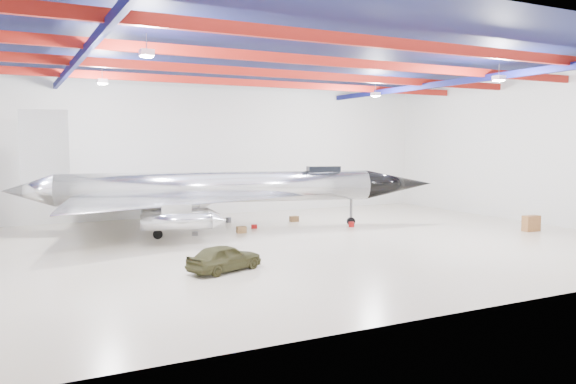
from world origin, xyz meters
TOP-DOWN VIEW (x-y plane):
  - floor at (0.00, 0.00)m, footprint 40.00×40.00m
  - wall_back at (0.00, 15.00)m, footprint 40.00×0.00m
  - wall_right at (20.00, 0.00)m, footprint 0.00×30.00m
  - ceiling at (0.00, 0.00)m, footprint 40.00×40.00m
  - ceiling_structure at (0.00, 0.00)m, footprint 39.50×29.50m
  - jet_aircraft at (-2.40, 6.69)m, footprint 29.35×20.31m
  - jeep at (-6.38, -5.16)m, footprint 4.04×2.70m
  - desk at (16.41, -3.25)m, footprint 1.21×0.67m
  - toolbox_red at (0.04, 6.35)m, footprint 0.49×0.44m
  - parts_bin at (4.13, 8.14)m, footprint 0.64×0.52m
  - crate_small at (-4.59, 5.27)m, footprint 0.43×0.39m
  - tool_chest at (6.55, 3.88)m, footprint 0.43×0.43m
  - oil_barrel at (-1.50, 4.92)m, footprint 0.68×0.58m
  - spares_box at (-0.50, 10.02)m, footprint 0.52×0.52m

SIDE VIEW (x-z plane):
  - floor at x=0.00m, z-range 0.00..0.00m
  - crate_small at x=-4.59m, z-range 0.00..0.25m
  - toolbox_red at x=0.04m, z-range 0.00..0.28m
  - tool_chest at x=6.55m, z-range 0.00..0.36m
  - spares_box at x=-0.50m, z-range 0.00..0.39m
  - parts_bin at x=4.13m, z-range 0.00..0.43m
  - oil_barrel at x=-1.50m, z-range 0.00..0.43m
  - desk at x=16.41m, z-range 0.00..1.07m
  - jeep at x=-6.38m, z-range 0.00..1.28m
  - jet_aircraft at x=-2.40m, z-range -1.39..6.70m
  - wall_back at x=0.00m, z-range -14.50..25.50m
  - wall_right at x=20.00m, z-range -9.50..20.50m
  - ceiling_structure at x=0.00m, z-range 9.79..10.86m
  - ceiling at x=0.00m, z-range 11.00..11.00m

